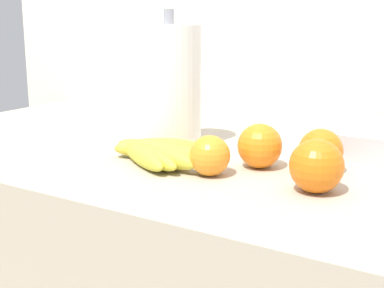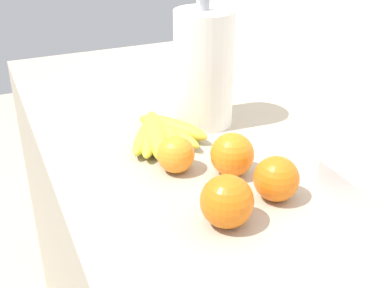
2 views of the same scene
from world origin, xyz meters
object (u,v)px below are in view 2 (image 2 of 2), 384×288
Objects in this scene: orange_back_left at (276,179)px; paper_towel_roll at (204,69)px; banana_bunch at (159,132)px; orange_back_right at (232,155)px; orange_center at (227,201)px; orange_far_right at (176,154)px.

paper_towel_roll is (-0.33, 0.02, 0.09)m from orange_back_left.
banana_bunch is at bearing -69.18° from paper_towel_roll.
orange_back_right is 0.24m from paper_towel_roll.
paper_towel_roll reaches higher than banana_bunch.
orange_back_right is at bearing -11.96° from paper_towel_roll.
banana_bunch is 2.76× the size of orange_back_right.
orange_center is 0.18m from orange_far_right.
orange_far_right is 0.24m from paper_towel_roll.
orange_center reaches higher than banana_bunch.
orange_center is at bearing -74.01° from orange_back_left.
orange_far_right is at bearing -7.09° from banana_bunch.
orange_center is 0.11m from orange_back_left.
orange_far_right is (0.13, -0.02, 0.02)m from banana_bunch.
orange_center is at bearing -30.92° from orange_back_right.
orange_far_right is 0.10m from orange_back_right.
orange_back_left reaches higher than orange_far_right.
orange_back_right is 0.29× the size of paper_towel_roll.
orange_back_left is 0.28× the size of paper_towel_roll.
orange_back_right is (-0.13, 0.08, -0.00)m from orange_center.
orange_back_left is at bearing 105.99° from orange_center.
orange_back_right reaches higher than banana_bunch.
orange_back_right is at bearing 60.47° from orange_far_right.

